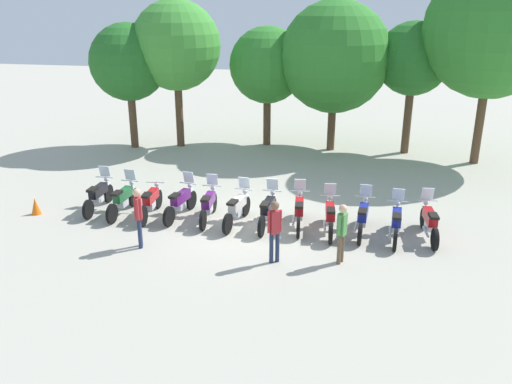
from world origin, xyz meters
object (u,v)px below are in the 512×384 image
at_px(person_0, 138,213).
at_px(person_1, 275,227).
at_px(tree_4, 413,59).
at_px(traffic_cone, 36,206).
at_px(tree_5, 493,30).
at_px(motorcycle_0, 99,195).
at_px(motorcycle_3, 181,202).
at_px(motorcycle_5, 237,208).
at_px(motorcycle_9, 363,217).
at_px(tree_3, 335,57).
at_px(motorcycle_8, 330,216).
at_px(tree_2, 267,65).
at_px(motorcycle_2, 151,201).
at_px(person_2, 342,229).
at_px(tree_1, 176,46).
at_px(motorcycle_10, 396,222).
at_px(motorcycle_6, 268,210).
at_px(motorcycle_4, 209,205).
at_px(motorcycle_7, 299,211).
at_px(motorcycle_1, 123,199).
at_px(tree_0, 128,62).
at_px(motorcycle_11, 429,222).

height_order(person_0, person_1, person_0).
distance_m(tree_4, traffic_cone, 16.59).
bearing_deg(tree_5, motorcycle_0, -147.46).
height_order(motorcycle_3, motorcycle_5, same).
relative_size(motorcycle_9, tree_3, 0.32).
xyz_separation_m(motorcycle_8, tree_2, (-3.86, 9.96, 3.31)).
xyz_separation_m(motorcycle_2, person_2, (6.23, -2.03, 0.47)).
bearing_deg(tree_1, motorcycle_9, -44.42).
distance_m(motorcycle_5, tree_1, 11.01).
bearing_deg(motorcycle_10, motorcycle_6, 90.84).
bearing_deg(motorcycle_5, motorcycle_0, 95.11).
distance_m(person_1, traffic_cone, 8.50).
bearing_deg(tree_5, tree_4, 158.80).
bearing_deg(tree_3, motorcycle_8, -85.77).
bearing_deg(tree_3, motorcycle_4, -108.27).
bearing_deg(motorcycle_6, motorcycle_7, -79.30).
bearing_deg(person_0, motorcycle_7, 9.48).
bearing_deg(motorcycle_1, tree_4, -43.15).
bearing_deg(person_1, motorcycle_6, 164.66).
bearing_deg(person_0, motorcycle_1, 105.09).
distance_m(motorcycle_1, motorcycle_8, 6.75).
relative_size(motorcycle_6, tree_0, 0.38).
distance_m(motorcycle_5, motorcycle_8, 2.88).
xyz_separation_m(motorcycle_8, motorcycle_10, (1.94, -0.06, 0.00)).
bearing_deg(tree_3, tree_1, -173.60).
bearing_deg(tree_1, motorcycle_10, -42.08).
height_order(tree_1, tree_5, tree_5).
xyz_separation_m(motorcycle_6, tree_0, (-8.11, 8.07, 3.49)).
bearing_deg(motorcycle_1, motorcycle_4, -87.34).
height_order(motorcycle_8, motorcycle_10, same).
bearing_deg(motorcycle_3, motorcycle_4, -86.39).
height_order(motorcycle_3, tree_2, tree_2).
xyz_separation_m(motorcycle_9, person_1, (-2.26, -2.41, 0.51)).
height_order(motorcycle_1, tree_2, tree_2).
bearing_deg(tree_1, person_0, -75.92).
bearing_deg(motorcycle_11, motorcycle_6, 84.93).
bearing_deg(traffic_cone, motorcycle_11, 3.50).
height_order(motorcycle_0, motorcycle_4, same).
relative_size(motorcycle_4, person_1, 1.26).
bearing_deg(motorcycle_3, tree_4, -30.35).
height_order(motorcycle_7, person_2, person_2).
xyz_separation_m(motorcycle_3, person_0, (-0.36, -2.39, 0.52)).
distance_m(motorcycle_9, person_1, 3.34).
height_order(motorcycle_1, motorcycle_10, same).
bearing_deg(motorcycle_6, motorcycle_9, -86.86).
relative_size(motorcycle_1, person_2, 1.31).
distance_m(motorcycle_6, person_1, 2.51).
xyz_separation_m(motorcycle_2, tree_2, (1.92, 9.89, 3.32)).
bearing_deg(person_0, motorcycle_2, 85.14).
relative_size(motorcycle_0, motorcycle_8, 1.00).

